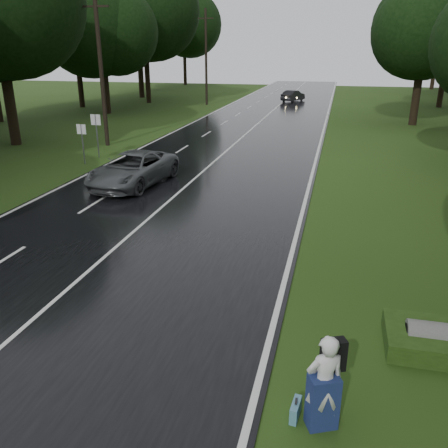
{
  "coord_description": "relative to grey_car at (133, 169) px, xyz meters",
  "views": [
    {
      "loc": [
        6.92,
        -9.21,
        6.31
      ],
      "look_at": [
        3.68,
        4.22,
        1.1
      ],
      "focal_mm": 37.51,
      "sensor_mm": 36.0,
      "label": 1
    }
  ],
  "objects": [
    {
      "name": "road",
      "position": [
        2.56,
        8.75,
        -0.8
      ],
      "size": [
        12.0,
        140.0,
        0.04
      ],
      "primitive_type": "cube",
      "color": "black",
      "rests_on": "ground"
    },
    {
      "name": "tree_left_d",
      "position": [
        -12.27,
        7.74,
        -0.82
      ],
      "size": [
        10.51,
        10.51,
        16.42
      ],
      "primitive_type": null,
      "color": "black",
      "rests_on": "ground"
    },
    {
      "name": "utility_pole_far",
      "position": [
        -5.94,
        34.53,
        -0.82
      ],
      "size": [
        1.8,
        0.28,
        10.49
      ],
      "primitive_type": null,
      "color": "black",
      "rests_on": "ground"
    },
    {
      "name": "culvert",
      "position": [
        12.0,
        -10.81,
        -0.82
      ],
      "size": [
        1.31,
        0.65,
        0.65
      ],
      "primitive_type": "cylinder",
      "rotation": [
        0.0,
        1.57,
        0.0
      ],
      "color": "slate",
      "rests_on": "ground"
    },
    {
      "name": "lane_center",
      "position": [
        2.56,
        8.75,
        -0.78
      ],
      "size": [
        0.12,
        140.0,
        0.01
      ],
      "primitive_type": "cube",
      "color": "silver",
      "rests_on": "road"
    },
    {
      "name": "far_car",
      "position": [
        3.68,
        40.42,
        -0.12
      ],
      "size": [
        2.78,
        4.28,
        1.33
      ],
      "primitive_type": "imported",
      "rotation": [
        0.0,
        0.0,
        2.77
      ],
      "color": "black",
      "rests_on": "road"
    },
    {
      "name": "tree_right_e",
      "position": [
        15.8,
        23.71,
        -0.82
      ],
      "size": [
        8.95,
        8.95,
        13.99
      ],
      "primitive_type": null,
      "color": "black",
      "rests_on": "ground"
    },
    {
      "name": "ground",
      "position": [
        2.56,
        -11.25,
        -0.82
      ],
      "size": [
        160.0,
        160.0,
        0.0
      ],
      "primitive_type": "plane",
      "color": "#274314",
      "rests_on": "ground"
    },
    {
      "name": "tree_left_e",
      "position": [
        -13.63,
        24.47,
        -0.82
      ],
      "size": [
        8.93,
        8.93,
        13.95
      ],
      "primitive_type": null,
      "color": "black",
      "rests_on": "ground"
    },
    {
      "name": "road_sign_a",
      "position": [
        -4.64,
        3.53,
        -0.82
      ],
      "size": [
        0.55,
        0.1,
        2.28
      ],
      "primitive_type": null,
      "color": "white",
      "rests_on": "ground"
    },
    {
      "name": "utility_pole_mid",
      "position": [
        -5.94,
        8.98,
        -0.82
      ],
      "size": [
        1.8,
        0.28,
        9.74
      ],
      "primitive_type": null,
      "color": "black",
      "rests_on": "ground"
    },
    {
      "name": "suitcase",
      "position": [
        9.16,
        -13.61,
        -0.66
      ],
      "size": [
        0.19,
        0.48,
        0.33
      ],
      "primitive_type": "cube",
      "rotation": [
        0.0,
        0.0,
        6.16
      ],
      "color": "teal",
      "rests_on": "ground"
    },
    {
      "name": "grey_car",
      "position": [
        0.0,
        0.0,
        0.0
      ],
      "size": [
        3.19,
        5.87,
        1.56
      ],
      "primitive_type": "imported",
      "rotation": [
        0.0,
        0.0,
        6.17
      ],
      "color": "#4B4E50",
      "rests_on": "road"
    },
    {
      "name": "tree_left_f",
      "position": [
        -13.41,
        34.84,
        -0.82
      ],
      "size": [
        11.72,
        11.72,
        18.32
      ],
      "primitive_type": null,
      "color": "black",
      "rests_on": "ground"
    },
    {
      "name": "tree_right_f",
      "position": [
        20.44,
        38.2,
        -0.82
      ],
      "size": [
        8.84,
        8.84,
        13.82
      ],
      "primitive_type": null,
      "color": "black",
      "rests_on": "ground"
    },
    {
      "name": "road_sign_b",
      "position": [
        -4.64,
        5.27,
        -0.82
      ],
      "size": [
        0.63,
        0.1,
        2.61
      ],
      "primitive_type": null,
      "color": "white",
      "rests_on": "ground"
    },
    {
      "name": "hitchhiker",
      "position": [
        9.63,
        -13.67,
        0.04
      ],
      "size": [
        0.8,
        0.78,
        1.86
      ],
      "color": "silver",
      "rests_on": "ground"
    }
  ]
}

